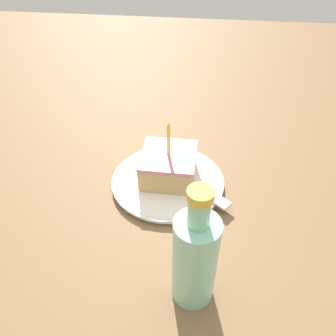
{
  "coord_description": "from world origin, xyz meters",
  "views": [
    {
      "loc": [
        0.52,
        0.07,
        0.46
      ],
      "look_at": [
        0.02,
        0.0,
        0.04
      ],
      "focal_mm": 35.0,
      "sensor_mm": 36.0,
      "label": 1
    }
  ],
  "objects_px": {
    "plate": "(168,181)",
    "fork": "(198,188)",
    "bottle": "(195,258)",
    "cake_slice": "(169,165)"
  },
  "relations": [
    {
      "from": "cake_slice",
      "to": "bottle",
      "type": "xyz_separation_m",
      "value": [
        0.24,
        0.07,
        0.04
      ]
    },
    {
      "from": "fork",
      "to": "bottle",
      "type": "distance_m",
      "value": 0.22
    },
    {
      "from": "plate",
      "to": "bottle",
      "type": "xyz_separation_m",
      "value": [
        0.23,
        0.07,
        0.08
      ]
    },
    {
      "from": "plate",
      "to": "cake_slice",
      "type": "xyz_separation_m",
      "value": [
        -0.01,
        -0.0,
        0.04
      ]
    },
    {
      "from": "plate",
      "to": "cake_slice",
      "type": "distance_m",
      "value": 0.04
    },
    {
      "from": "cake_slice",
      "to": "bottle",
      "type": "height_order",
      "value": "bottle"
    },
    {
      "from": "plate",
      "to": "fork",
      "type": "relative_size",
      "value": 1.54
    },
    {
      "from": "plate",
      "to": "fork",
      "type": "xyz_separation_m",
      "value": [
        0.02,
        0.06,
        0.01
      ]
    },
    {
      "from": "bottle",
      "to": "plate",
      "type": "bearing_deg",
      "value": -163.81
    },
    {
      "from": "plate",
      "to": "bottle",
      "type": "distance_m",
      "value": 0.26
    }
  ]
}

